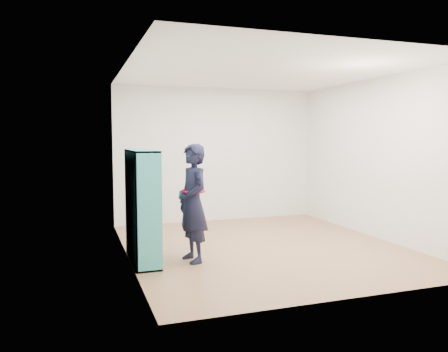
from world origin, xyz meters
name	(u,v)px	position (x,y,z in m)	size (l,w,h in m)	color
floor	(263,247)	(0.00, 0.00, 0.00)	(4.50, 4.50, 0.00)	#9C6C47
ceiling	(265,72)	(0.00, 0.00, 2.60)	(4.50, 4.50, 0.00)	white
wall_left	(127,163)	(-2.00, 0.00, 1.30)	(0.02, 4.50, 2.60)	silver
wall_right	(376,158)	(2.00, 0.00, 1.30)	(0.02, 4.50, 2.60)	silver
wall_back	(217,155)	(0.00, 2.25, 1.30)	(4.00, 0.02, 2.60)	silver
wall_front	(356,172)	(0.00, -2.25, 1.30)	(4.00, 0.02, 2.60)	silver
bookshelf	(140,207)	(-1.85, -0.18, 0.72)	(0.32, 1.11, 1.48)	teal
person	(193,203)	(-1.20, -0.41, 0.78)	(0.47, 0.63, 1.56)	black
smartphone	(181,195)	(-1.35, -0.36, 0.88)	(0.04, 0.10, 0.14)	silver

